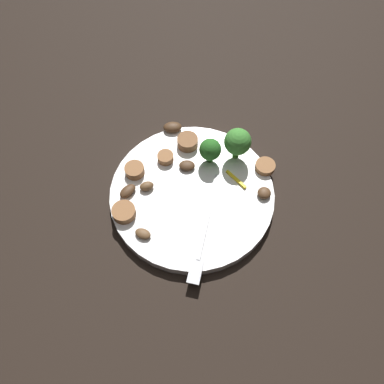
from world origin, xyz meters
name	(u,v)px	position (x,y,z in m)	size (l,w,h in m)	color
ground_plane	(192,197)	(0.00, 0.00, 0.00)	(1.40, 1.40, 0.00)	black
plate	(192,195)	(0.00, 0.00, 0.01)	(0.26, 0.26, 0.02)	white
fork	(204,234)	(0.06, 0.05, 0.02)	(0.18, 0.05, 0.00)	silver
broccoli_floret_0	(238,142)	(-0.09, 0.03, 0.06)	(0.04, 0.04, 0.06)	#408630
broccoli_floret_1	(209,149)	(-0.07, 0.00, 0.05)	(0.04, 0.04, 0.05)	#296420
sausage_slice_0	(165,157)	(-0.04, -0.06, 0.02)	(0.03, 0.03, 0.01)	brown
sausage_slice_1	(124,212)	(0.08, -0.08, 0.02)	(0.04, 0.04, 0.01)	brown
sausage_slice_2	(265,166)	(-0.09, 0.09, 0.02)	(0.03, 0.03, 0.01)	brown
sausage_slice_3	(188,142)	(-0.08, -0.05, 0.02)	(0.03, 0.03, 0.02)	brown
sausage_slice_4	(135,170)	(0.01, -0.10, 0.02)	(0.03, 0.03, 0.01)	brown
mushroom_0	(143,234)	(0.10, -0.03, 0.02)	(0.02, 0.02, 0.01)	brown
mushroom_1	(173,127)	(-0.10, -0.08, 0.02)	(0.03, 0.02, 0.01)	#422B19
mushroom_2	(264,193)	(-0.04, 0.10, 0.02)	(0.02, 0.02, 0.01)	#4C331E
mushroom_3	(147,186)	(0.02, -0.07, 0.02)	(0.02, 0.02, 0.01)	brown
mushroom_4	(128,191)	(0.04, -0.09, 0.02)	(0.03, 0.02, 0.01)	#422B19
mushroom_5	(187,165)	(-0.04, -0.03, 0.02)	(0.03, 0.02, 0.01)	#422B19
pepper_strip_1	(236,179)	(-0.05, 0.05, 0.02)	(0.04, 0.00, 0.00)	yellow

